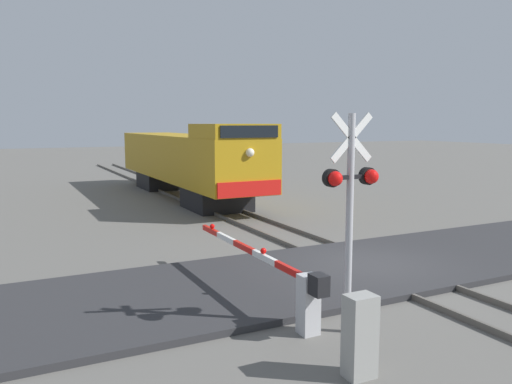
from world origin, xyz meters
TOP-DOWN VIEW (x-y plane):
  - ground_plane at (0.00, 0.00)m, footprint 160.00×160.00m
  - rail_track_left at (-0.72, 0.00)m, footprint 0.08×80.00m
  - rail_track_right at (0.72, 0.00)m, footprint 0.08×80.00m
  - road_surface at (0.00, 0.00)m, footprint 36.00×5.06m
  - locomotive at (0.00, 15.55)m, footprint 3.05×16.51m
  - crossing_signal at (-3.21, -3.36)m, footprint 1.18×0.33m
  - crossing_gate at (-3.95, -2.25)m, footprint 0.36×6.19m
  - utility_cabinet at (-4.13, -4.92)m, footprint 0.49×0.37m

SIDE VIEW (x-z plane):
  - ground_plane at x=0.00m, z-range 0.00..0.00m
  - rail_track_left at x=-0.72m, z-range 0.00..0.15m
  - rail_track_right at x=0.72m, z-range 0.00..0.15m
  - road_surface at x=0.00m, z-range 0.00..0.15m
  - utility_cabinet at x=-4.13m, z-range 0.00..1.38m
  - crossing_gate at x=-3.95m, z-range 0.17..1.47m
  - locomotive at x=0.00m, z-range 0.07..4.13m
  - crossing_signal at x=-3.21m, z-range 0.55..4.85m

